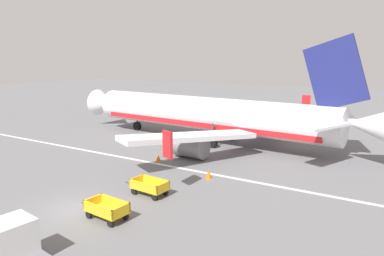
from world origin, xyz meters
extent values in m
plane|color=slate|center=(0.00, 0.00, 0.00)|extent=(220.00, 220.00, 0.00)
cube|color=silver|center=(0.00, 10.46, 0.01)|extent=(120.00, 0.36, 0.01)
cylinder|color=silver|center=(-2.36, 20.62, 3.15)|extent=(30.18, 5.75, 3.70)
cube|color=red|center=(-2.36, 20.62, 2.13)|extent=(27.18, 5.36, 0.56)
cone|color=silver|center=(-18.82, 21.75, 3.15)|extent=(3.44, 3.84, 3.63)
cone|color=silver|center=(14.75, 19.44, 3.65)|extent=(4.73, 3.82, 3.52)
cube|color=silver|center=(1.18, 12.01, 2.48)|extent=(8.02, 12.83, 1.35)
cube|color=red|center=(3.36, 5.34, 3.43)|extent=(1.08, 0.66, 1.90)
cylinder|color=gray|center=(0.06, 13.65, 1.13)|extent=(3.34, 2.31, 2.10)
cube|color=silver|center=(2.33, 28.67, 2.48)|extent=(6.50, 13.16, 1.35)
cube|color=red|center=(5.40, 34.97, 3.43)|extent=(1.11, 0.53, 1.90)
cylinder|color=gray|center=(1.00, 27.20, 1.13)|extent=(3.34, 2.31, 2.10)
cube|color=navy|center=(11.41, 19.67, 7.90)|extent=(5.99, 0.77, 6.88)
cube|color=silver|center=(11.39, 16.47, 3.75)|extent=(3.61, 5.50, 0.24)
cube|color=silver|center=(11.83, 22.85, 3.75)|extent=(3.01, 5.48, 0.24)
cylinder|color=#4C4C51|center=(-12.83, 21.34, 1.57)|extent=(0.20, 0.20, 2.04)
cylinder|color=black|center=(-12.83, 21.34, 0.55)|extent=(1.13, 0.52, 1.10)
cylinder|color=#4C4C51|center=(-0.02, 18.25, 1.57)|extent=(0.20, 0.20, 2.04)
cylinder|color=black|center=(-0.02, 18.25, 0.55)|extent=(1.13, 0.52, 1.10)
cylinder|color=#4C4C51|center=(0.29, 22.64, 1.57)|extent=(0.20, 0.20, 2.04)
cylinder|color=black|center=(0.29, 22.64, 0.55)|extent=(1.13, 0.52, 1.10)
cube|color=gold|center=(2.73, 0.04, 0.48)|extent=(2.60, 1.60, 0.08)
cube|color=gold|center=(2.68, -0.60, 0.80)|extent=(2.50, 0.30, 0.55)
cube|color=gold|center=(2.78, 0.69, 0.80)|extent=(2.50, 0.30, 0.55)
cube|color=gold|center=(1.53, 0.14, 0.80)|extent=(0.21, 1.40, 0.55)
cube|color=gold|center=(3.92, -0.05, 0.80)|extent=(0.21, 1.40, 0.55)
cylinder|color=#2D2D33|center=(0.93, 0.19, 0.44)|extent=(1.00, 0.16, 0.08)
cylinder|color=black|center=(1.75, -0.44, 0.22)|extent=(0.45, 0.20, 0.44)
cylinder|color=black|center=(1.84, 0.68, 0.22)|extent=(0.45, 0.20, 0.44)
cylinder|color=black|center=(3.62, -0.59, 0.22)|extent=(0.45, 0.20, 0.44)
cylinder|color=black|center=(3.71, 0.53, 0.22)|extent=(0.45, 0.20, 0.44)
cube|color=gold|center=(2.54, 4.30, 0.48)|extent=(2.59, 1.57, 0.08)
cube|color=gold|center=(2.49, 3.65, 0.80)|extent=(2.50, 0.28, 0.55)
cube|color=gold|center=(2.58, 4.95, 0.80)|extent=(2.50, 0.28, 0.55)
cube|color=gold|center=(1.34, 4.39, 0.80)|extent=(0.20, 1.40, 0.55)
cube|color=gold|center=(3.74, 4.22, 0.80)|extent=(0.20, 1.40, 0.55)
cylinder|color=#2D2D33|center=(0.74, 4.43, 0.44)|extent=(1.00, 0.15, 0.08)
cylinder|color=black|center=(1.56, 3.81, 0.22)|extent=(0.45, 0.19, 0.44)
cylinder|color=black|center=(1.64, 4.93, 0.22)|extent=(0.45, 0.19, 0.44)
cylinder|color=black|center=(3.43, 3.68, 0.22)|extent=(0.45, 0.19, 0.44)
cylinder|color=black|center=(3.51, 4.79, 0.22)|extent=(0.45, 0.19, 0.44)
cube|color=white|center=(2.39, -5.56, 1.35)|extent=(1.93, 2.10, 1.50)
cube|color=#19232D|center=(1.59, -5.46, 1.50)|extent=(0.29, 1.61, 0.67)
cylinder|color=black|center=(2.49, -4.71, 0.40)|extent=(0.83, 0.40, 0.80)
cone|color=orange|center=(-1.79, 11.12, 0.33)|extent=(0.50, 0.50, 0.65)
cone|color=orange|center=(4.37, 9.38, 0.34)|extent=(0.52, 0.52, 0.68)
camera|label=1|loc=(16.98, -13.85, 9.17)|focal=33.14mm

